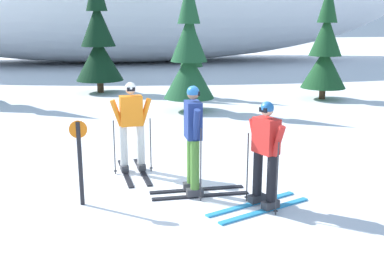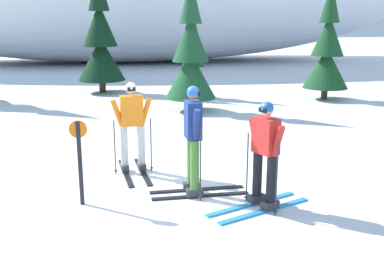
{
  "view_description": "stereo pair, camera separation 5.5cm",
  "coord_description": "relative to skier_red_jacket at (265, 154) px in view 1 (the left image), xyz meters",
  "views": [
    {
      "loc": [
        -1.07,
        -7.59,
        2.93
      ],
      "look_at": [
        0.29,
        0.03,
        0.95
      ],
      "focal_mm": 43.88,
      "sensor_mm": 36.0,
      "label": 1
    },
    {
      "loc": [
        -1.02,
        -7.6,
        2.93
      ],
      "look_at": [
        0.29,
        0.03,
        0.95
      ],
      "focal_mm": 43.88,
      "sensor_mm": 36.0,
      "label": 2
    }
  ],
  "objects": [
    {
      "name": "pine_tree_far_right",
      "position": [
        5.41,
        9.37,
        0.88
      ],
      "size": [
        1.62,
        1.62,
        4.2
      ],
      "color": "#47301E",
      "rests_on": "ground"
    },
    {
      "name": "ground_plane",
      "position": [
        -1.27,
        0.93,
        -0.88
      ],
      "size": [
        120.0,
        120.0,
        0.0
      ],
      "primitive_type": "plane",
      "color": "white"
    },
    {
      "name": "pine_tree_center",
      "position": [
        0.19,
        8.03,
        0.87
      ],
      "size": [
        1.62,
        1.62,
        4.19
      ],
      "color": "#47301E",
      "rests_on": "ground"
    },
    {
      "name": "pine_tree_center_left",
      "position": [
        -2.67,
        12.44,
        1.14
      ],
      "size": [
        1.87,
        1.87,
        4.84
      ],
      "color": "#47301E",
      "rests_on": "ground"
    },
    {
      "name": "skier_red_jacket",
      "position": [
        0.0,
        0.0,
        0.0
      ],
      "size": [
        1.8,
        1.09,
        1.7
      ],
      "color": "#2893CC",
      "rests_on": "ground"
    },
    {
      "name": "pine_tree_center_right",
      "position": [
        0.72,
        10.59,
        0.4
      ],
      "size": [
        1.19,
        1.19,
        3.07
      ],
      "color": "#47301E",
      "rests_on": "ground"
    },
    {
      "name": "skier_navy_jacket",
      "position": [
        -0.99,
        0.75,
        0.09
      ],
      "size": [
        1.66,
        0.76,
        1.86
      ],
      "color": "black",
      "rests_on": "ground"
    },
    {
      "name": "trail_marker_post",
      "position": [
        -2.84,
        0.6,
        -0.09
      ],
      "size": [
        0.28,
        0.07,
        1.39
      ],
      "color": "black",
      "rests_on": "ground"
    },
    {
      "name": "skier_orange_jacket",
      "position": [
        -1.94,
        2.13,
        0.04
      ],
      "size": [
        0.8,
        1.69,
        1.76
      ],
      "color": "black",
      "rests_on": "ground"
    }
  ]
}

